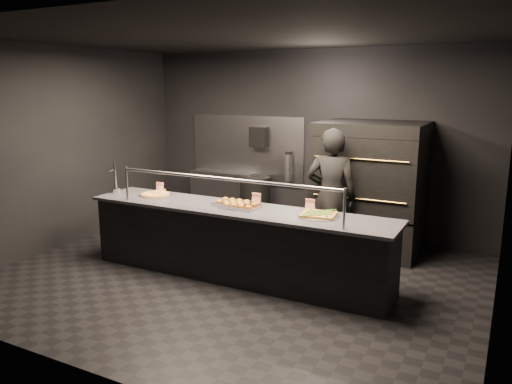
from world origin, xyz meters
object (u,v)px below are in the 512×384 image
beer_tap (115,184)px  worker (331,197)px  prep_shelf (223,196)px  trash_bin (255,202)px  fire_extinguisher (288,167)px  slider_tray_a (233,203)px  square_pizza (319,215)px  towel_dispenser (259,137)px  service_counter (236,242)px  pizza_oven (370,186)px  round_pizza (155,194)px  slider_tray_b (240,206)px

beer_tap → worker: 3.05m
prep_shelf → trash_bin: prep_shelf is taller
fire_extinguisher → slider_tray_a: fire_extinguisher is taller
square_pizza → trash_bin: 2.94m
slider_tray_a → prep_shelf: bearing=124.0°
towel_dispenser → square_pizza: bearing=-49.5°
trash_bin → worker: bearing=-32.7°
square_pizza → prep_shelf: bearing=140.1°
service_counter → towel_dispenser: bearing=110.6°
pizza_oven → beer_tap: pizza_oven is taller
round_pizza → trash_bin: size_ratio=0.53×
service_counter → beer_tap: 2.04m
pizza_oven → slider_tray_a: size_ratio=3.59×
square_pizza → slider_tray_b: bearing=-176.0°
slider_tray_a → worker: size_ratio=0.28×
slider_tray_b → trash_bin: 2.45m
fire_extinguisher → trash_bin: fire_extinguisher is taller
service_counter → round_pizza: bearing=176.2°
fire_extinguisher → square_pizza: 2.72m
service_counter → fire_extinguisher: bearing=98.3°
trash_bin → beer_tap: bearing=-115.2°
worker → service_counter: bearing=40.3°
towel_dispenser → beer_tap: 2.69m
towel_dispenser → slider_tray_b: size_ratio=0.73×
prep_shelf → pizza_oven: bearing=-8.5°
square_pizza → worker: size_ratio=0.27×
square_pizza → worker: worker is taller
round_pizza → slider_tray_b: 1.41m
service_counter → slider_tray_a: (-0.10, 0.10, 0.48)m
slider_tray_a → trash_bin: (-0.79, 2.12, -0.51)m
round_pizza → worker: bearing=24.0°
beer_tap → slider_tray_a: (1.85, 0.14, -0.11)m
slider_tray_b → beer_tap: bearing=-178.4°
prep_shelf → towel_dispenser: towel_dispenser is taller
slider_tray_a → round_pizza: bearing=-179.7°
pizza_oven → beer_tap: 3.70m
round_pizza → beer_tap: bearing=-167.9°
towel_dispenser → square_pizza: towel_dispenser is taller
prep_shelf → slider_tray_b: bearing=-54.3°
prep_shelf → round_pizza: size_ratio=2.60×
slider_tray_a → slider_tray_b: bearing=-27.5°
round_pizza → slider_tray_b: (1.40, -0.08, 0.01)m
fire_extinguisher → slider_tray_b: (0.41, -2.39, -0.11)m
towel_dispenser → service_counter: bearing=-69.4°
fire_extinguisher → square_pizza: bearing=-58.5°
towel_dispenser → fire_extinguisher: size_ratio=0.69×
service_counter → trash_bin: bearing=111.8°
service_counter → slider_tray_b: service_counter is taller
service_counter → square_pizza: bearing=4.6°
square_pizza → worker: 1.02m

